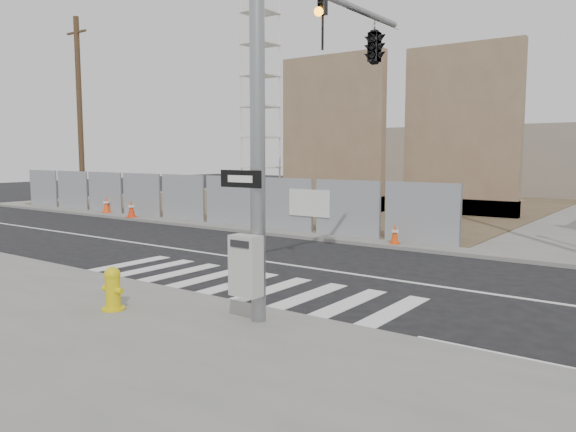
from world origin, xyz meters
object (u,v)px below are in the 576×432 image
Objects in this scene: traffic_cone_b at (131,209)px; traffic_cone_d at (395,234)px; traffic_cone_a at (106,205)px; signal_pole at (341,70)px; fire_hydrant at (113,289)px; crane_tower at (260,62)px; traffic_cone_c at (302,221)px.

traffic_cone_d is at bearing 0.79° from traffic_cone_b.
traffic_cone_b reaches higher than traffic_cone_a.
signal_pole is 7.97m from traffic_cone_d.
signal_pole reaches higher than fire_hydrant.
crane_tower reaches higher than fire_hydrant.
signal_pole is 8.51× the size of fire_hydrant.
traffic_cone_d is at bearing -38.67° from crane_tower.
signal_pole is at bearing -47.43° from crane_tower.
crane_tower is 22.84× the size of traffic_cone_a.
traffic_cone_b is at bearing -171.99° from traffic_cone_c.
traffic_cone_c is (-3.51, 11.33, -0.07)m from fire_hydrant.
fire_hydrant reaches higher than traffic_cone_b.
traffic_cone_b is at bearing 157.16° from signal_pole.
crane_tower is at bearing 134.45° from traffic_cone_c.
traffic_cone_d is (-1.75, 6.45, -4.35)m from signal_pole.
traffic_cone_c is at bearing 2.91° from traffic_cone_a.
fire_hydrant is (-2.65, -3.84, -4.25)m from signal_pole.
fire_hydrant reaches higher than traffic_cone_c.
traffic_cone_b is (2.62, -12.78, -8.51)m from crane_tower.
fire_hydrant is at bearing -72.77° from traffic_cone_c.
traffic_cone_a is at bearing 166.83° from traffic_cone_b.
traffic_cone_b reaches higher than traffic_cone_d.
crane_tower is at bearing 101.60° from traffic_cone_b.
traffic_cone_a is at bearing 178.33° from traffic_cone_d.
signal_pole is 16.69m from traffic_cone_b.
fire_hydrant is at bearing -124.57° from signal_pole.
fire_hydrant is 10.33m from traffic_cone_d.
crane_tower is 28.10× the size of traffic_cone_d.
crane_tower is 28.57m from fire_hydrant.
signal_pole is 0.39× the size of crane_tower.
signal_pole is 10.62m from traffic_cone_c.
traffic_cone_a is 2.82m from traffic_cone_b.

